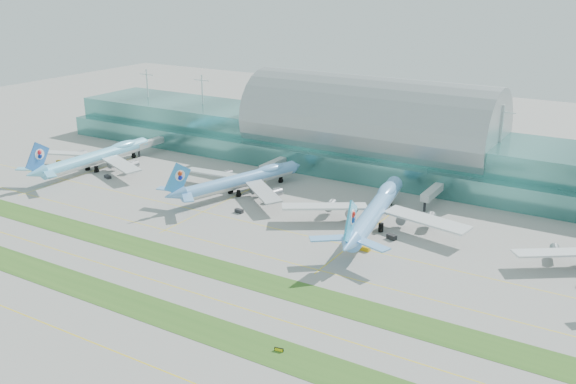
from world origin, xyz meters
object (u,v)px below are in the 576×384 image
Objects in this scene: taxiway_sign_east at (279,350)px; airliner_a at (98,156)px; airliner_c at (376,209)px; airliner_b at (242,179)px; terminal at (369,138)px.

airliner_a is at bearing 140.45° from taxiway_sign_east.
airliner_c reaches higher than taxiway_sign_east.
airliner_b is 63.47m from airliner_c.
airliner_b is 0.87× the size of airliner_c.
terminal is 4.59× the size of airliner_a.
airliner_c is at bearing 88.34° from taxiway_sign_east.
airliner_b is 120.95m from taxiway_sign_east.
airliner_c is (63.26, -5.14, 0.76)m from airliner_b.
terminal is at bearing 96.55° from taxiway_sign_east.
terminal reaches higher than taxiway_sign_east.
terminal is 140.38× the size of taxiway_sign_east.
airliner_c is (141.33, 1.53, 0.45)m from airliner_a.
terminal reaches higher than airliner_b.
airliner_a reaches higher than taxiway_sign_east.
airliner_b is at bearing 119.09° from taxiway_sign_east.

